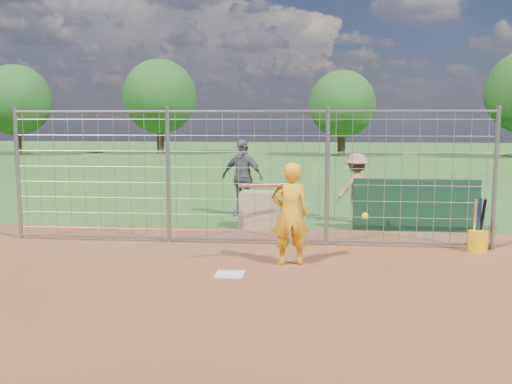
# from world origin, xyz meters

# --- Properties ---
(ground) EXTENTS (100.00, 100.00, 0.00)m
(ground) POSITION_xyz_m (0.00, 0.00, 0.00)
(ground) COLOR #2D591E
(ground) RESTS_ON ground
(infield_dirt) EXTENTS (18.00, 18.00, 0.00)m
(infield_dirt) POSITION_xyz_m (0.00, -3.00, 0.01)
(infield_dirt) COLOR brown
(infield_dirt) RESTS_ON ground
(home_plate) EXTENTS (0.43, 0.43, 0.02)m
(home_plate) POSITION_xyz_m (0.00, -0.20, 0.01)
(home_plate) COLOR silver
(home_plate) RESTS_ON ground
(dugout_wall) EXTENTS (2.60, 0.20, 1.10)m
(dugout_wall) POSITION_xyz_m (3.40, 3.60, 0.55)
(dugout_wall) COLOR #11381E
(dugout_wall) RESTS_ON ground
(batter) EXTENTS (0.69, 0.53, 1.67)m
(batter) POSITION_xyz_m (0.88, 0.51, 0.84)
(batter) COLOR #F7A115
(batter) RESTS_ON ground
(bystander_b) EXTENTS (1.19, 0.81, 1.87)m
(bystander_b) POSITION_xyz_m (-0.49, 5.18, 0.94)
(bystander_b) COLOR #535257
(bystander_b) RESTS_ON ground
(bystander_c) EXTENTS (1.18, 1.06, 1.58)m
(bystander_c) POSITION_xyz_m (2.23, 4.56, 0.79)
(bystander_c) COLOR #9A6C54
(bystander_c) RESTS_ON ground
(equipment_bin) EXTENTS (0.87, 0.66, 0.80)m
(equipment_bin) POSITION_xyz_m (0.11, 3.60, 0.40)
(equipment_bin) COLOR tan
(equipment_bin) RESTS_ON ground
(equipment_in_play) EXTENTS (1.99, 0.51, 0.50)m
(equipment_in_play) POSITION_xyz_m (0.87, 0.25, 1.22)
(equipment_in_play) COLOR silver
(equipment_in_play) RESTS_ON ground
(bucket_with_bats) EXTENTS (0.34, 0.38, 0.98)m
(bucket_with_bats) POSITION_xyz_m (4.18, 1.76, 0.25)
(bucket_with_bats) COLOR #FDB90D
(bucket_with_bats) RESTS_ON ground
(backstop_fence) EXTENTS (9.08, 0.08, 2.60)m
(backstop_fence) POSITION_xyz_m (0.00, 2.00, 1.26)
(backstop_fence) COLOR gray
(backstop_fence) RESTS_ON ground
(tree_line) EXTENTS (44.66, 6.72, 6.48)m
(tree_line) POSITION_xyz_m (3.13, 28.13, 3.71)
(tree_line) COLOR #3F2B19
(tree_line) RESTS_ON ground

